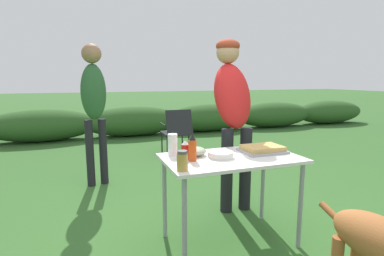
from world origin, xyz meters
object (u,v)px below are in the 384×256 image
spice_jar (182,161)px  plate_stack (221,154)px  paper_cup_stack (173,145)px  mixing_bowl (194,151)px  folding_table (231,166)px  food_tray (262,149)px  hot_sauce_bottle (193,148)px  ketchup_bottle (185,150)px  standing_person_in_navy_coat (94,99)px  camp_chair_green_behind_table (177,129)px  standing_person_in_gray_fleece (232,103)px

spice_jar → plate_stack: bearing=29.8°
paper_cup_stack → plate_stack: bearing=-30.4°
mixing_bowl → paper_cup_stack: bearing=157.4°
folding_table → spice_jar: bearing=-156.0°
plate_stack → food_tray: bearing=5.3°
paper_cup_stack → hot_sauce_bottle: size_ratio=0.85×
paper_cup_stack → hot_sauce_bottle: bearing=-66.4°
folding_table → ketchup_bottle: (-0.37, 0.07, 0.15)m
spice_jar → food_tray: bearing=18.1°
standing_person_in_navy_coat → plate_stack: bearing=-78.3°
mixing_bowl → hot_sauce_bottle: hot_sauce_bottle is taller
mixing_bowl → spice_jar: (-0.22, -0.36, 0.03)m
plate_stack → spice_jar: (-0.40, -0.23, 0.04)m
plate_stack → ketchup_bottle: 0.29m
spice_jar → folding_table: bearing=24.0°
plate_stack → paper_cup_stack: paper_cup_stack is taller
spice_jar → hot_sauce_bottle: hot_sauce_bottle is taller
hot_sauce_bottle → standing_person_in_navy_coat: size_ratio=0.12×
paper_cup_stack → camp_chair_green_behind_table: paper_cup_stack is taller
mixing_bowl → plate_stack: bearing=-36.7°
food_tray → mixing_bowl: mixing_bowl is taller
camp_chair_green_behind_table → mixing_bowl: bearing=-103.3°
mixing_bowl → ketchup_bottle: 0.13m
spice_jar → ketchup_bottle: size_ratio=0.94×
paper_cup_stack → spice_jar: paper_cup_stack is taller
hot_sauce_bottle → standing_person_in_navy_coat: bearing=109.3°
food_tray → standing_person_in_navy_coat: bearing=126.2°
hot_sauce_bottle → standing_person_in_gray_fleece: standing_person_in_gray_fleece is taller
hot_sauce_bottle → ketchup_bottle: (-0.03, 0.08, -0.03)m
folding_table → plate_stack: plate_stack is taller
folding_table → food_tray: bearing=8.7°
food_tray → standing_person_in_gray_fleece: (0.02, 0.62, 0.35)m
paper_cup_stack → camp_chair_green_behind_table: (0.87, 2.74, -0.36)m
paper_cup_stack → spice_jar: 0.43m
food_tray → standing_person_in_navy_coat: (-1.30, 1.78, 0.35)m
plate_stack → hot_sauce_bottle: bearing=-175.8°
spice_jar → hot_sauce_bottle: bearing=54.4°
folding_table → mixing_bowl: (-0.26, 0.14, 0.11)m
paper_cup_stack → ketchup_bottle: 0.16m
ketchup_bottle → folding_table: bearing=-10.7°
plate_stack → paper_cup_stack: bearing=149.6°
paper_cup_stack → ketchup_bottle: size_ratio=1.20×
standing_person_in_gray_fleece → camp_chair_green_behind_table: (0.09, 2.28, -0.65)m
plate_stack → camp_chair_green_behind_table: (0.52, 2.94, -0.30)m
spice_jar → camp_chair_green_behind_table: spice_jar is taller
mixing_bowl → standing_person_in_gray_fleece: 0.88m
folding_table → ketchup_bottle: size_ratio=7.42×
hot_sauce_bottle → camp_chair_green_behind_table: size_ratio=0.25×
food_tray → ketchup_bottle: ketchup_bottle is taller
plate_stack → camp_chair_green_behind_table: 3.00m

